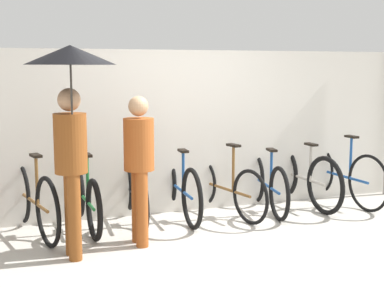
% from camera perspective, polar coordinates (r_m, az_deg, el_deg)
% --- Properties ---
extents(ground_plane, '(30.00, 30.00, 0.00)m').
position_cam_1_polar(ground_plane, '(5.48, 3.66, -11.87)').
color(ground_plane, '#B7B2A8').
extents(back_wall, '(12.73, 0.12, 2.10)m').
position_cam_1_polar(back_wall, '(6.91, -2.20, 1.29)').
color(back_wall, silver).
rests_on(back_wall, ground).
extents(parked_bicycle_1, '(0.57, 1.78, 1.01)m').
position_cam_1_polar(parked_bicycle_1, '(6.32, -16.63, -5.73)').
color(parked_bicycle_1, black).
rests_on(parked_bicycle_1, ground).
extents(parked_bicycle_2, '(0.44, 1.68, 1.04)m').
position_cam_1_polar(parked_bicycle_2, '(6.42, -11.32, -5.67)').
color(parked_bicycle_2, black).
rests_on(parked_bicycle_2, ground).
extents(parked_bicycle_3, '(0.44, 1.69, 0.98)m').
position_cam_1_polar(parked_bicycle_3, '(6.57, -6.25, -5.16)').
color(parked_bicycle_3, black).
rests_on(parked_bicycle_3, ground).
extents(parked_bicycle_4, '(0.44, 1.80, 1.11)m').
position_cam_1_polar(parked_bicycle_4, '(6.75, -1.42, -4.64)').
color(parked_bicycle_4, black).
rests_on(parked_bicycle_4, ground).
extents(parked_bicycle_5, '(0.54, 1.71, 0.97)m').
position_cam_1_polar(parked_bicycle_5, '(6.89, 3.43, -4.56)').
color(parked_bicycle_5, black).
rests_on(parked_bicycle_5, ground).
extents(parked_bicycle_6, '(0.45, 1.64, 1.04)m').
position_cam_1_polar(parked_bicycle_6, '(7.12, 7.95, -4.22)').
color(parked_bicycle_6, black).
rests_on(parked_bicycle_6, ground).
extents(parked_bicycle_7, '(0.44, 1.77, 1.09)m').
position_cam_1_polar(parked_bicycle_7, '(7.47, 11.67, -3.46)').
color(parked_bicycle_7, black).
rests_on(parked_bicycle_7, ground).
extents(parked_bicycle_8, '(0.44, 1.85, 1.03)m').
position_cam_1_polar(parked_bicycle_8, '(7.76, 15.55, -3.11)').
color(parked_bicycle_8, black).
rests_on(parked_bicycle_8, ground).
extents(pedestrian_leading, '(0.85, 0.85, 2.08)m').
position_cam_1_polar(pedestrian_leading, '(5.19, -12.83, 4.39)').
color(pedestrian_leading, brown).
rests_on(pedestrian_leading, ground).
extents(pedestrian_center, '(0.32, 0.32, 1.59)m').
position_cam_1_polar(pedestrian_center, '(5.63, -5.67, -1.64)').
color(pedestrian_center, '#9E4C1E').
rests_on(pedestrian_center, ground).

